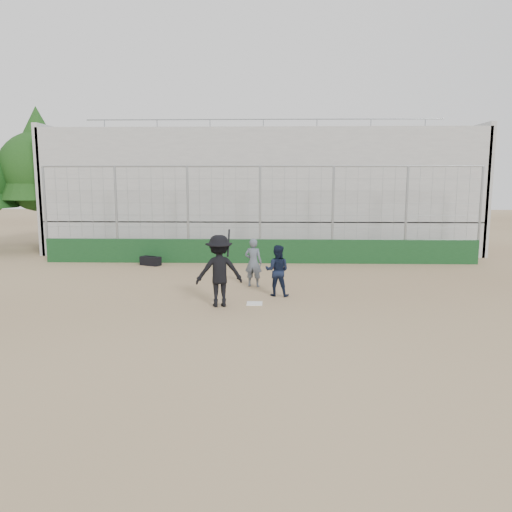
{
  "coord_description": "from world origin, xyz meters",
  "views": [
    {
      "loc": [
        0.45,
        -13.64,
        3.46
      ],
      "look_at": [
        0.0,
        1.4,
        1.15
      ],
      "focal_mm": 35.0,
      "sensor_mm": 36.0,
      "label": 1
    }
  ],
  "objects_px": {
    "catcher_crouched": "(277,279)",
    "equipment_bag": "(151,261)",
    "umpire": "(253,265)",
    "batter_at_plate": "(219,271)"
  },
  "relations": [
    {
      "from": "equipment_bag",
      "to": "catcher_crouched",
      "type": "bearing_deg",
      "value": -45.98
    },
    {
      "from": "umpire",
      "to": "batter_at_plate",
      "type": "bearing_deg",
      "value": 87.12
    },
    {
      "from": "umpire",
      "to": "equipment_bag",
      "type": "relative_size",
      "value": 1.55
    },
    {
      "from": "catcher_crouched",
      "to": "equipment_bag",
      "type": "height_order",
      "value": "catcher_crouched"
    },
    {
      "from": "catcher_crouched",
      "to": "equipment_bag",
      "type": "xyz_separation_m",
      "value": [
        -5.09,
        5.27,
        -0.34
      ]
    },
    {
      "from": "batter_at_plate",
      "to": "catcher_crouched",
      "type": "distance_m",
      "value": 2.08
    },
    {
      "from": "catcher_crouched",
      "to": "equipment_bag",
      "type": "distance_m",
      "value": 7.33
    },
    {
      "from": "catcher_crouched",
      "to": "umpire",
      "type": "bearing_deg",
      "value": 119.59
    },
    {
      "from": "catcher_crouched",
      "to": "umpire",
      "type": "relative_size",
      "value": 0.74
    },
    {
      "from": "batter_at_plate",
      "to": "equipment_bag",
      "type": "xyz_separation_m",
      "value": [
        -3.49,
        6.51,
        -0.81
      ]
    }
  ]
}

